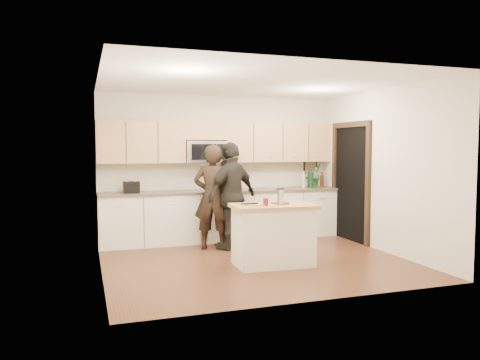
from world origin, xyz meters
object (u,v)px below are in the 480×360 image
object	(u,v)px
toaster	(131,187)
woman_center	(226,203)
woman_left	(213,197)
island	(273,235)
woman_right	(232,196)

from	to	relation	value
toaster	woman_center	world-z (taller)	woman_center
toaster	woman_left	size ratio (longest dim) A/B	0.15
island	toaster	xyz separation A→B (m)	(-1.83, 2.03, 0.59)
toaster	woman_center	xyz separation A→B (m)	(1.56, -0.54, -0.28)
island	woman_center	size ratio (longest dim) A/B	0.81
island	woman_center	world-z (taller)	woman_center
toaster	woman_right	xyz separation A→B (m)	(1.60, -0.77, -0.13)
woman_center	toaster	bearing A→B (deg)	-11.57
woman_center	woman_right	distance (m)	0.28
toaster	woman_center	size ratio (longest dim) A/B	0.18
woman_right	island	bearing A→B (deg)	71.48
woman_left	woman_right	xyz separation A→B (m)	(0.32, -0.09, 0.02)
island	toaster	distance (m)	2.79
island	woman_left	size ratio (longest dim) A/B	0.69
island	woman_center	distance (m)	1.54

